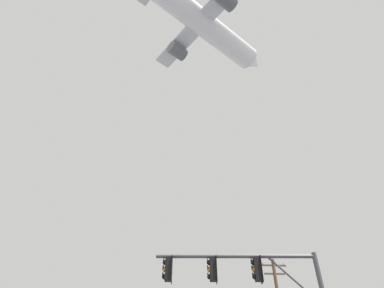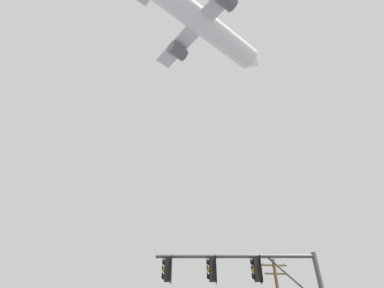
# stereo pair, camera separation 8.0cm
# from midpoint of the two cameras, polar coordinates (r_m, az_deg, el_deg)

# --- Properties ---
(signal_pole_near) EXTENTS (6.65, 0.74, 6.00)m
(signal_pole_near) POSITION_cam_midpoint_polar(r_m,az_deg,el_deg) (14.01, 10.79, -23.49)
(signal_pole_near) COLOR #4C4C51
(signal_pole_near) RESTS_ON ground
(airplane) EXTENTS (21.63, 17.21, 6.68)m
(airplane) POSITION_cam_midpoint_polar(r_m,az_deg,el_deg) (50.56, 1.85, 20.48)
(airplane) COLOR white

